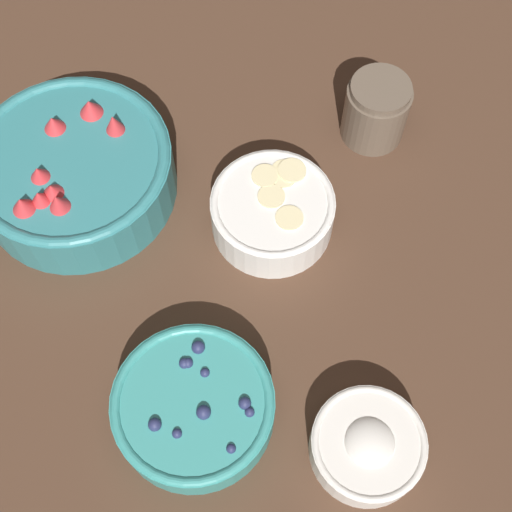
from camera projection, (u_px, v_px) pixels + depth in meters
name	position (u px, v px, depth m)	size (l,w,h in m)	color
ground_plane	(256.00, 240.00, 0.87)	(4.00, 4.00, 0.00)	#4C3323
bowl_strawberries	(73.00, 170.00, 0.86)	(0.24, 0.24, 0.09)	teal
bowl_blueberries	(194.00, 406.00, 0.75)	(0.17, 0.17, 0.06)	teal
bowl_bananas	(273.00, 211.00, 0.84)	(0.15, 0.15, 0.06)	white
bowl_cream	(368.00, 445.00, 0.73)	(0.12, 0.12, 0.05)	white
jar_chocolate	(376.00, 112.00, 0.90)	(0.08, 0.08, 0.09)	brown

